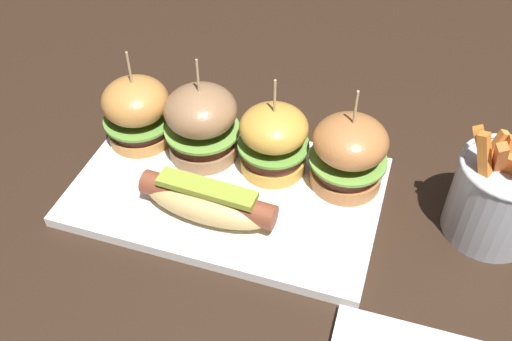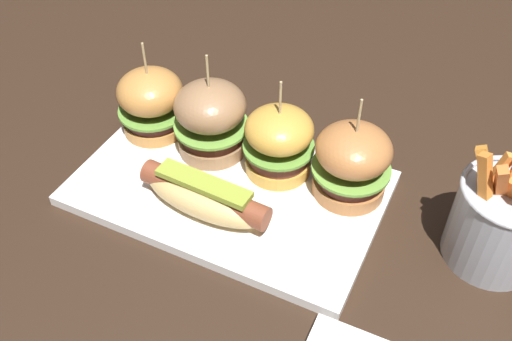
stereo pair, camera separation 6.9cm
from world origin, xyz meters
name	(u,v)px [view 2 (the right image)]	position (x,y,z in m)	size (l,w,h in m)	color
ground_plane	(229,192)	(0.00, 0.00, 0.00)	(3.00, 3.00, 0.00)	black
platter_main	(229,188)	(0.00, 0.00, 0.01)	(0.38, 0.24, 0.01)	white
hot_dog	(205,196)	(-0.01, -0.05, 0.04)	(0.17, 0.07, 0.05)	tan
slider_far_left	(151,102)	(-0.15, 0.05, 0.06)	(0.09, 0.09, 0.14)	#BF7F3E
slider_center_left	(211,118)	(-0.05, 0.05, 0.07)	(0.10, 0.10, 0.15)	#946B48
slider_center_right	(279,142)	(0.04, 0.05, 0.06)	(0.09, 0.09, 0.14)	gold
slider_far_right	(352,162)	(0.14, 0.06, 0.06)	(0.10, 0.10, 0.14)	#B26F3C
fries_bucket	(501,221)	(0.32, 0.04, 0.06)	(0.11, 0.11, 0.15)	#A8AAB2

